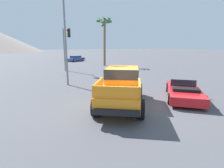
% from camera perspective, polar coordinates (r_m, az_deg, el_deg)
% --- Properties ---
extents(ground_plane, '(320.00, 320.00, 0.00)m').
position_cam_1_polar(ground_plane, '(9.16, 5.06, -7.48)').
color(ground_plane, '#4C4C51').
extents(orange_pickup_truck, '(4.51, 5.36, 1.93)m').
position_cam_1_polar(orange_pickup_truck, '(9.39, 3.11, -0.04)').
color(orange_pickup_truck, orange).
rests_on(orange_pickup_truck, ground_plane).
extents(red_convertible_car, '(4.37, 4.53, 1.04)m').
position_cam_1_polar(red_convertible_car, '(11.38, 22.36, -2.32)').
color(red_convertible_car, red).
rests_on(red_convertible_car, ground_plane).
extents(parked_car_blue, '(4.51, 3.81, 1.13)m').
position_cam_1_polar(parked_car_blue, '(37.65, -11.85, 8.18)').
color(parked_car_blue, '#334C9E').
rests_on(parked_car_blue, ground_plane).
extents(traffic_light_main, '(0.38, 3.15, 5.23)m').
position_cam_1_polar(traffic_light_main, '(21.82, -14.79, 13.32)').
color(traffic_light_main, slate).
rests_on(traffic_light_main, ground_plane).
extents(street_lamp_post, '(0.90, 0.24, 7.52)m').
position_cam_1_polar(street_lamp_post, '(14.42, -15.15, 17.60)').
color(street_lamp_post, slate).
rests_on(street_lamp_post, ground_plane).
extents(palm_tree_tall, '(2.74, 2.87, 7.72)m').
position_cam_1_polar(palm_tree_tall, '(28.51, -2.44, 17.55)').
color(palm_tree_tall, brown).
rests_on(palm_tree_tall, ground_plane).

